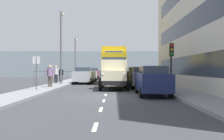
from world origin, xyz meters
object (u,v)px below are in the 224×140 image
at_px(car_silver_oppositeside_0, 84,75).
at_px(pedestrian_couple_a, 50,74).
at_px(car_white_oppositeside_1, 89,74).
at_px(street_sign, 36,67).
at_px(car_black_kerbside_2, 136,75).
at_px(lamp_post_far, 75,55).
at_px(traffic_light_near, 171,56).
at_px(pedestrian_by_lamp, 61,74).
at_px(lamp_post_promenade, 61,41).
at_px(truck_vintage_cream, 114,74).
at_px(car_maroon_oppositeside_2, 93,73).
at_px(car_grey_kerbside_1, 141,77).
at_px(pedestrian_in_dark_coat, 51,73).
at_px(lorry_cargo_yellow, 114,64).
at_px(car_navy_kerbside_near, 152,80).
at_px(pedestrian_near_railing, 56,73).

xyz_separation_m(car_silver_oppositeside_0, pedestrian_couple_a, (1.80, 7.20, 0.26)).
bearing_deg(car_white_oppositeside_1, street_sign, 82.77).
xyz_separation_m(car_black_kerbside_2, lamp_post_far, (7.58, -9.24, 2.66)).
height_order(traffic_light_near, lamp_post_far, lamp_post_far).
relative_size(pedestrian_couple_a, traffic_light_near, 0.54).
relative_size(pedestrian_by_lamp, lamp_post_promenade, 0.23).
bearing_deg(truck_vintage_cream, street_sign, 23.83).
distance_m(car_silver_oppositeside_0, car_maroon_oppositeside_2, 11.89).
height_order(car_grey_kerbside_1, car_maroon_oppositeside_2, same).
height_order(truck_vintage_cream, pedestrian_in_dark_coat, truck_vintage_cream).
relative_size(car_maroon_oppositeside_2, pedestrian_couple_a, 2.73).
bearing_deg(pedestrian_by_lamp, lorry_cargo_yellow, -174.96).
xyz_separation_m(lorry_cargo_yellow, lamp_post_promenade, (5.09, 3.22, 2.17)).
bearing_deg(car_navy_kerbside_near, lamp_post_far, -69.87).
relative_size(pedestrian_couple_a, street_sign, 0.76).
bearing_deg(car_black_kerbside_2, car_grey_kerbside_1, 90.00).
relative_size(lorry_cargo_yellow, car_grey_kerbside_1, 1.82).
bearing_deg(car_black_kerbside_2, lamp_post_promenade, 12.51).
bearing_deg(lamp_post_promenade, traffic_light_near, 143.13).
relative_size(car_black_kerbside_2, pedestrian_near_railing, 2.57).
bearing_deg(car_maroon_oppositeside_2, car_black_kerbside_2, 113.16).
height_order(car_black_kerbside_2, car_silver_oppositeside_0, same).
xyz_separation_m(car_grey_kerbside_1, car_white_oppositeside_1, (5.48, -12.12, -0.00)).
xyz_separation_m(car_silver_oppositeside_0, traffic_light_near, (-7.25, 9.37, 1.58)).
height_order(car_grey_kerbside_1, pedestrian_in_dark_coat, pedestrian_in_dark_coat).
xyz_separation_m(truck_vintage_cream, car_grey_kerbside_1, (-2.24, -1.47, -0.28)).
relative_size(car_navy_kerbside_near, pedestrian_in_dark_coat, 2.65).
xyz_separation_m(car_white_oppositeside_1, pedestrian_in_dark_coat, (2.49, 9.86, 0.26)).
bearing_deg(pedestrian_near_railing, pedestrian_in_dark_coat, 92.43).
xyz_separation_m(car_navy_kerbside_near, lamp_post_far, (7.58, -20.67, 2.66)).
distance_m(traffic_light_near, lamp_post_far, 20.04).
bearing_deg(car_navy_kerbside_near, car_maroon_oppositeside_2, -77.26).
bearing_deg(lamp_post_promenade, car_white_oppositeside_1, -102.47).
xyz_separation_m(pedestrian_in_dark_coat, pedestrian_near_railing, (0.11, -2.51, 0.03)).
bearing_deg(pedestrian_couple_a, lamp_post_promenade, -89.27).
height_order(pedestrian_in_dark_coat, lamp_post_promenade, lamp_post_promenade).
height_order(car_black_kerbside_2, pedestrian_couple_a, pedestrian_couple_a).
bearing_deg(lamp_post_promenade, pedestrian_by_lamp, -77.78).
bearing_deg(car_white_oppositeside_1, car_navy_kerbside_near, 106.75).
height_order(lorry_cargo_yellow, pedestrian_in_dark_coat, lorry_cargo_yellow).
distance_m(truck_vintage_cream, car_white_oppositeside_1, 13.97).
relative_size(lamp_post_promenade, street_sign, 3.08).
bearing_deg(car_grey_kerbside_1, lorry_cargo_yellow, -72.07).
xyz_separation_m(car_grey_kerbside_1, pedestrian_by_lamp, (7.92, -6.44, 0.17)).
height_order(car_maroon_oppositeside_2, street_sign, street_sign).
height_order(car_black_kerbside_2, pedestrian_near_railing, pedestrian_near_railing).
height_order(car_silver_oppositeside_0, traffic_light_near, traffic_light_near).
height_order(pedestrian_in_dark_coat, pedestrian_by_lamp, pedestrian_in_dark_coat).
distance_m(car_navy_kerbside_near, car_silver_oppositeside_0, 13.50).
xyz_separation_m(pedestrian_near_railing, lamp_post_promenade, (-0.74, 1.05, 3.05)).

